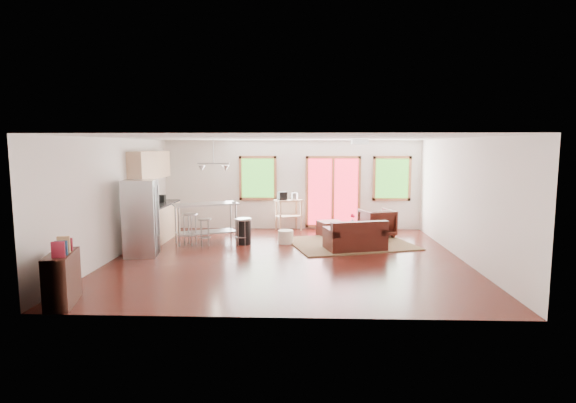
{
  "coord_description": "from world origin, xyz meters",
  "views": [
    {
      "loc": [
        0.36,
        -9.62,
        2.42
      ],
      "look_at": [
        0.0,
        0.3,
        1.2
      ],
      "focal_mm": 28.0,
      "sensor_mm": 36.0,
      "label": 1
    }
  ],
  "objects_px": {
    "refrigerator": "(141,218)",
    "island": "(206,216)",
    "loveseat": "(355,238)",
    "rug": "(350,243)",
    "coffee_table": "(367,229)",
    "armchair": "(377,222)",
    "ottoman": "(331,229)",
    "kitchen_cart": "(288,204)"
  },
  "relations": [
    {
      "from": "rug",
      "to": "loveseat",
      "type": "xyz_separation_m",
      "value": [
        0.05,
        -0.67,
        0.27
      ]
    },
    {
      "from": "rug",
      "to": "island",
      "type": "height_order",
      "value": "island"
    },
    {
      "from": "ottoman",
      "to": "kitchen_cart",
      "type": "height_order",
      "value": "kitchen_cart"
    },
    {
      "from": "refrigerator",
      "to": "island",
      "type": "bearing_deg",
      "value": 44.4
    },
    {
      "from": "coffee_table",
      "to": "island",
      "type": "relative_size",
      "value": 0.53
    },
    {
      "from": "coffee_table",
      "to": "armchair",
      "type": "distance_m",
      "value": 0.68
    },
    {
      "from": "kitchen_cart",
      "to": "armchair",
      "type": "bearing_deg",
      "value": -18.77
    },
    {
      "from": "armchair",
      "to": "ottoman",
      "type": "distance_m",
      "value": 1.25
    },
    {
      "from": "rug",
      "to": "loveseat",
      "type": "height_order",
      "value": "loveseat"
    },
    {
      "from": "coffee_table",
      "to": "ottoman",
      "type": "height_order",
      "value": "ottoman"
    },
    {
      "from": "armchair",
      "to": "ottoman",
      "type": "height_order",
      "value": "armchair"
    },
    {
      "from": "loveseat",
      "to": "coffee_table",
      "type": "height_order",
      "value": "loveseat"
    },
    {
      "from": "loveseat",
      "to": "island",
      "type": "xyz_separation_m",
      "value": [
        -3.68,
        0.73,
        0.4
      ]
    },
    {
      "from": "rug",
      "to": "island",
      "type": "distance_m",
      "value": 3.7
    },
    {
      "from": "rug",
      "to": "ottoman",
      "type": "relative_size",
      "value": 4.76
    },
    {
      "from": "refrigerator",
      "to": "kitchen_cart",
      "type": "height_order",
      "value": "refrigerator"
    },
    {
      "from": "coffee_table",
      "to": "refrigerator",
      "type": "relative_size",
      "value": 0.53
    },
    {
      "from": "armchair",
      "to": "refrigerator",
      "type": "relative_size",
      "value": 0.49
    },
    {
      "from": "armchair",
      "to": "ottoman",
      "type": "relative_size",
      "value": 1.36
    },
    {
      "from": "coffee_table",
      "to": "refrigerator",
      "type": "bearing_deg",
      "value": -161.4
    },
    {
      "from": "rug",
      "to": "coffee_table",
      "type": "bearing_deg",
      "value": 38.54
    },
    {
      "from": "refrigerator",
      "to": "kitchen_cart",
      "type": "xyz_separation_m",
      "value": [
        3.12,
        3.15,
        -0.07
      ]
    },
    {
      "from": "coffee_table",
      "to": "armchair",
      "type": "xyz_separation_m",
      "value": [
        0.34,
        0.57,
        0.11
      ]
    },
    {
      "from": "armchair",
      "to": "kitchen_cart",
      "type": "bearing_deg",
      "value": -36.93
    },
    {
      "from": "refrigerator",
      "to": "island",
      "type": "xyz_separation_m",
      "value": [
        1.11,
        1.45,
        -0.16
      ]
    },
    {
      "from": "rug",
      "to": "ottoman",
      "type": "distance_m",
      "value": 1.1
    },
    {
      "from": "ottoman",
      "to": "refrigerator",
      "type": "bearing_deg",
      "value": -151.16
    },
    {
      "from": "armchair",
      "to": "island",
      "type": "bearing_deg",
      "value": -6.95
    },
    {
      "from": "loveseat",
      "to": "coffee_table",
      "type": "relative_size",
      "value": 1.69
    },
    {
      "from": "rug",
      "to": "loveseat",
      "type": "relative_size",
      "value": 1.91
    },
    {
      "from": "rug",
      "to": "armchair",
      "type": "distance_m",
      "value": 1.3
    },
    {
      "from": "loveseat",
      "to": "armchair",
      "type": "relative_size",
      "value": 1.82
    },
    {
      "from": "loveseat",
      "to": "rug",
      "type": "bearing_deg",
      "value": 78.65
    },
    {
      "from": "rug",
      "to": "armchair",
      "type": "bearing_deg",
      "value": 49.57
    },
    {
      "from": "island",
      "to": "loveseat",
      "type": "bearing_deg",
      "value": -11.25
    },
    {
      "from": "loveseat",
      "to": "coffee_table",
      "type": "bearing_deg",
      "value": 53.14
    },
    {
      "from": "ottoman",
      "to": "kitchen_cart",
      "type": "bearing_deg",
      "value": 146.99
    },
    {
      "from": "ottoman",
      "to": "loveseat",
      "type": "bearing_deg",
      "value": -73.82
    },
    {
      "from": "refrigerator",
      "to": "kitchen_cart",
      "type": "bearing_deg",
      "value": 37.25
    },
    {
      "from": "rug",
      "to": "coffee_table",
      "type": "relative_size",
      "value": 3.23
    },
    {
      "from": "ottoman",
      "to": "rug",
      "type": "bearing_deg",
      "value": -66.16
    },
    {
      "from": "kitchen_cart",
      "to": "refrigerator",
      "type": "bearing_deg",
      "value": -134.68
    }
  ]
}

